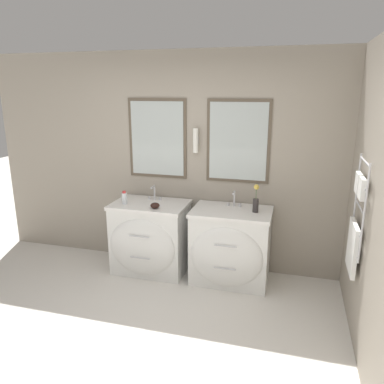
{
  "coord_description": "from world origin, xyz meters",
  "views": [
    {
      "loc": [
        1.21,
        -2.36,
        2.16
      ],
      "look_at": [
        0.19,
        1.33,
        1.11
      ],
      "focal_mm": 35.0,
      "sensor_mm": 36.0,
      "label": 1
    }
  ],
  "objects": [
    {
      "name": "ground_plane",
      "position": [
        0.0,
        0.0,
        0.0
      ],
      "size": [
        16.0,
        16.0,
        0.0
      ],
      "primitive_type": "plane",
      "color": "silver"
    },
    {
      "name": "vanity_right",
      "position": [
        0.58,
        1.55,
        0.44
      ],
      "size": [
        0.89,
        0.65,
        0.86
      ],
      "color": "white",
      "rests_on": "ground_plane"
    },
    {
      "name": "amenity_bowl",
      "position": [
        -0.27,
        1.42,
        0.89
      ],
      "size": [
        0.11,
        0.11,
        0.06
      ],
      "color": "black",
      "rests_on": "vanity_left"
    },
    {
      "name": "faucet_left",
      "position": [
        -0.4,
        1.73,
        0.94
      ],
      "size": [
        0.17,
        0.11,
        0.18
      ],
      "color": "silver",
      "rests_on": "vanity_left"
    },
    {
      "name": "wall_right",
      "position": [
        1.85,
        0.86,
        1.29
      ],
      "size": [
        0.13,
        3.84,
        2.6
      ],
      "color": "#9E9384",
      "rests_on": "ground_plane"
    },
    {
      "name": "toiletry_bottle",
      "position": [
        -0.68,
        1.49,
        0.93
      ],
      "size": [
        0.06,
        0.06,
        0.15
      ],
      "color": "silver",
      "rests_on": "vanity_left"
    },
    {
      "name": "flower_vase",
      "position": [
        0.84,
        1.59,
        0.98
      ],
      "size": [
        0.06,
        0.06,
        0.31
      ],
      "color": "#332D2D",
      "rests_on": "vanity_right"
    },
    {
      "name": "wall_back",
      "position": [
        0.0,
        1.92,
        1.31
      ],
      "size": [
        5.24,
        0.14,
        2.6
      ],
      "color": "#9E9384",
      "rests_on": "ground_plane"
    },
    {
      "name": "faucet_right",
      "position": [
        0.58,
        1.73,
        0.94
      ],
      "size": [
        0.17,
        0.11,
        0.18
      ],
      "color": "silver",
      "rests_on": "vanity_right"
    },
    {
      "name": "vanity_left",
      "position": [
        -0.4,
        1.55,
        0.44
      ],
      "size": [
        0.89,
        0.65,
        0.86
      ],
      "color": "white",
      "rests_on": "ground_plane"
    }
  ]
}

